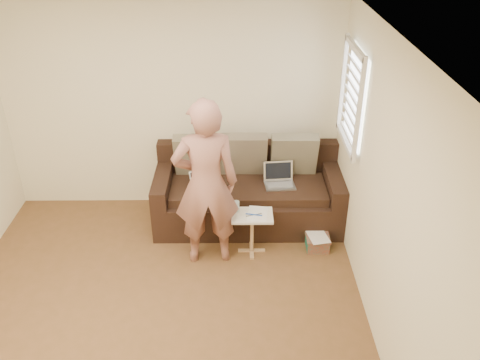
{
  "coord_description": "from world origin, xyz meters",
  "views": [
    {
      "loc": [
        0.75,
        -3.47,
        3.55
      ],
      "look_at": [
        0.8,
        1.4,
        0.78
      ],
      "focal_mm": 38.35,
      "sensor_mm": 36.0,
      "label": 1
    }
  ],
  "objects_px": {
    "drinking_glass": "(236,206)",
    "laptop_silver": "(280,186)",
    "striped_box": "(317,242)",
    "person": "(206,184)",
    "sofa": "(248,190)",
    "laptop_white": "(206,188)",
    "side_table": "(252,233)"
  },
  "relations": [
    {
      "from": "striped_box",
      "to": "laptop_white",
      "type": "bearing_deg",
      "value": 159.73
    },
    {
      "from": "drinking_glass",
      "to": "laptop_silver",
      "type": "bearing_deg",
      "value": 43.71
    },
    {
      "from": "laptop_white",
      "to": "drinking_glass",
      "type": "distance_m",
      "value": 0.57
    },
    {
      "from": "striped_box",
      "to": "person",
      "type": "bearing_deg",
      "value": -173.01
    },
    {
      "from": "laptop_white",
      "to": "person",
      "type": "height_order",
      "value": "person"
    },
    {
      "from": "sofa",
      "to": "laptop_white",
      "type": "bearing_deg",
      "value": -167.87
    },
    {
      "from": "sofa",
      "to": "laptop_silver",
      "type": "bearing_deg",
      "value": -9.84
    },
    {
      "from": "person",
      "to": "striped_box",
      "type": "xyz_separation_m",
      "value": [
        1.22,
        0.15,
        -0.85
      ]
    },
    {
      "from": "laptop_white",
      "to": "drinking_glass",
      "type": "relative_size",
      "value": 2.43
    },
    {
      "from": "laptop_silver",
      "to": "laptop_white",
      "type": "height_order",
      "value": "laptop_silver"
    },
    {
      "from": "sofa",
      "to": "drinking_glass",
      "type": "height_order",
      "value": "sofa"
    },
    {
      "from": "laptop_silver",
      "to": "striped_box",
      "type": "xyz_separation_m",
      "value": [
        0.4,
        -0.51,
        -0.44
      ]
    },
    {
      "from": "sofa",
      "to": "side_table",
      "type": "distance_m",
      "value": 0.65
    },
    {
      "from": "laptop_white",
      "to": "drinking_glass",
      "type": "xyz_separation_m",
      "value": [
        0.35,
        -0.45,
        0.03
      ]
    },
    {
      "from": "drinking_glass",
      "to": "person",
      "type": "bearing_deg",
      "value": -150.97
    },
    {
      "from": "sofa",
      "to": "drinking_glass",
      "type": "relative_size",
      "value": 18.33
    },
    {
      "from": "sofa",
      "to": "person",
      "type": "relative_size",
      "value": 1.18
    },
    {
      "from": "drinking_glass",
      "to": "sofa",
      "type": "bearing_deg",
      "value": 75.5
    },
    {
      "from": "laptop_white",
      "to": "side_table",
      "type": "distance_m",
      "value": 0.79
    },
    {
      "from": "laptop_silver",
      "to": "laptop_white",
      "type": "xyz_separation_m",
      "value": [
        -0.87,
        -0.04,
        0.0
      ]
    },
    {
      "from": "side_table",
      "to": "drinking_glass",
      "type": "height_order",
      "value": "drinking_glass"
    },
    {
      "from": "sofa",
      "to": "drinking_glass",
      "type": "distance_m",
      "value": 0.59
    },
    {
      "from": "drinking_glass",
      "to": "side_table",
      "type": "bearing_deg",
      "value": -22.64
    },
    {
      "from": "laptop_silver",
      "to": "striped_box",
      "type": "distance_m",
      "value": 0.78
    },
    {
      "from": "laptop_silver",
      "to": "drinking_glass",
      "type": "relative_size",
      "value": 2.89
    },
    {
      "from": "side_table",
      "to": "laptop_white",
      "type": "bearing_deg",
      "value": 135.39
    },
    {
      "from": "person",
      "to": "laptop_silver",
      "type": "bearing_deg",
      "value": -147.11
    },
    {
      "from": "sofa",
      "to": "laptop_silver",
      "type": "relative_size",
      "value": 6.34
    },
    {
      "from": "sofa",
      "to": "drinking_glass",
      "type": "xyz_separation_m",
      "value": [
        -0.14,
        -0.55,
        0.13
      ]
    },
    {
      "from": "sofa",
      "to": "person",
      "type": "height_order",
      "value": "person"
    },
    {
      "from": "sofa",
      "to": "drinking_glass",
      "type": "bearing_deg",
      "value": -104.5
    },
    {
      "from": "laptop_white",
      "to": "striped_box",
      "type": "height_order",
      "value": "laptop_white"
    }
  ]
}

